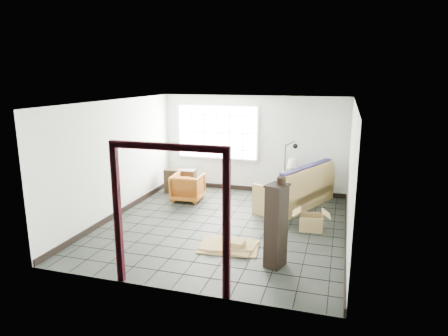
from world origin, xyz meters
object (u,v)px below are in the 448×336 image
(futon_sofa, at_px, (298,191))
(side_table, at_px, (289,179))
(armchair, at_px, (188,186))
(tall_shelf, at_px, (276,225))

(futon_sofa, bearing_deg, side_table, 139.81)
(armchair, bearing_deg, side_table, -161.33)
(tall_shelf, bearing_deg, futon_sofa, 109.14)
(futon_sofa, distance_m, tall_shelf, 3.33)
(side_table, bearing_deg, armchair, -157.89)
(futon_sofa, bearing_deg, tall_shelf, -66.12)
(armchair, distance_m, side_table, 2.63)
(futon_sofa, xyz_separation_m, armchair, (-2.74, -0.36, 0.00))
(futon_sofa, height_order, side_table, futon_sofa)
(armchair, distance_m, tall_shelf, 4.04)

